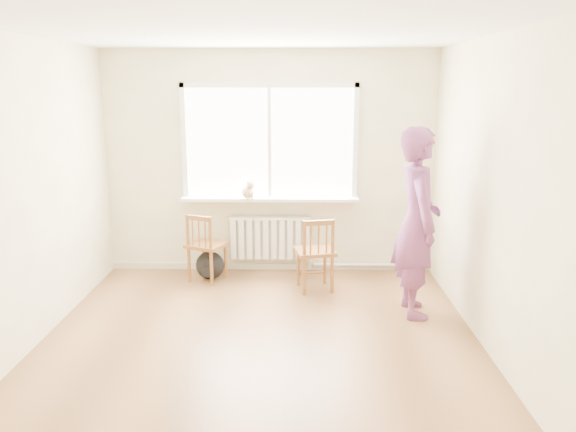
{
  "coord_description": "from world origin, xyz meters",
  "views": [
    {
      "loc": [
        0.34,
        -4.54,
        2.27
      ],
      "look_at": [
        0.24,
        1.2,
        0.94
      ],
      "focal_mm": 35.0,
      "sensor_mm": 36.0,
      "label": 1
    }
  ],
  "objects_px": {
    "chair_right": "(316,254)",
    "backpack": "(210,265)",
    "cat": "(248,190)",
    "person": "(417,223)",
    "chair_left": "(205,247)"
  },
  "relations": [
    {
      "from": "person",
      "to": "cat",
      "type": "xyz_separation_m",
      "value": [
        -1.78,
        1.18,
        0.1
      ]
    },
    {
      "from": "person",
      "to": "backpack",
      "type": "bearing_deg",
      "value": 63.73
    },
    {
      "from": "chair_right",
      "to": "cat",
      "type": "relative_size",
      "value": 2.35
    },
    {
      "from": "chair_left",
      "to": "backpack",
      "type": "distance_m",
      "value": 0.26
    },
    {
      "from": "chair_left",
      "to": "person",
      "type": "relative_size",
      "value": 0.43
    },
    {
      "from": "chair_left",
      "to": "person",
      "type": "xyz_separation_m",
      "value": [
        2.28,
        -0.91,
        0.53
      ]
    },
    {
      "from": "chair_right",
      "to": "person",
      "type": "height_order",
      "value": "person"
    },
    {
      "from": "chair_right",
      "to": "cat",
      "type": "xyz_separation_m",
      "value": [
        -0.8,
        0.57,
        0.62
      ]
    },
    {
      "from": "backpack",
      "to": "chair_right",
      "type": "bearing_deg",
      "value": -16.49
    },
    {
      "from": "chair_left",
      "to": "chair_right",
      "type": "xyz_separation_m",
      "value": [
        1.3,
        -0.29,
        0.01
      ]
    },
    {
      "from": "backpack",
      "to": "cat",
      "type": "bearing_deg",
      "value": 23.01
    },
    {
      "from": "person",
      "to": "cat",
      "type": "height_order",
      "value": "person"
    },
    {
      "from": "chair_right",
      "to": "backpack",
      "type": "bearing_deg",
      "value": -28.37
    },
    {
      "from": "cat",
      "to": "person",
      "type": "bearing_deg",
      "value": -53.06
    },
    {
      "from": "chair_right",
      "to": "person",
      "type": "distance_m",
      "value": 1.26
    }
  ]
}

